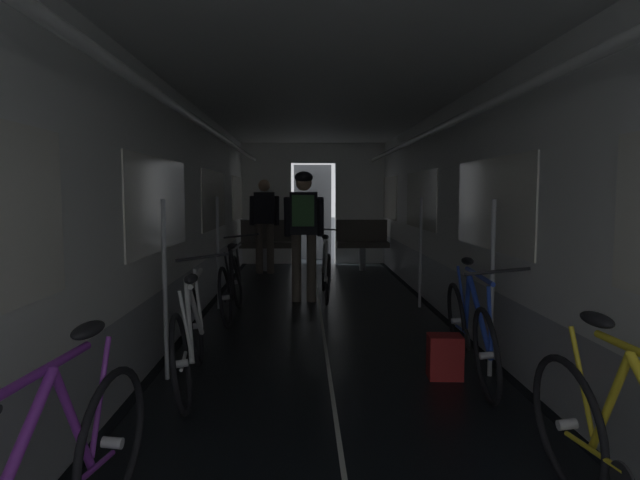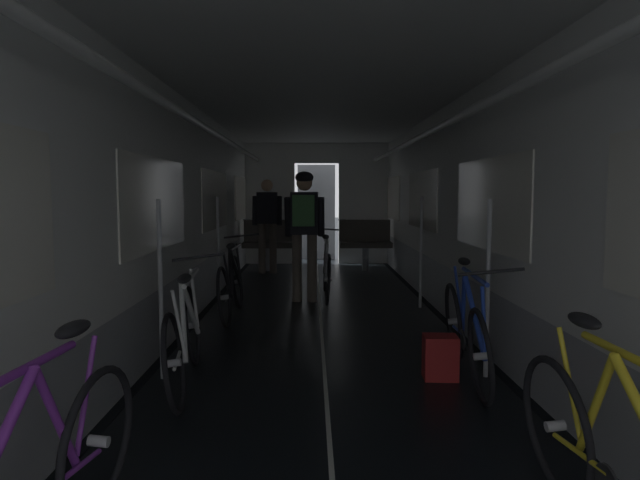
{
  "view_description": "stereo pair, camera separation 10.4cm",
  "coord_description": "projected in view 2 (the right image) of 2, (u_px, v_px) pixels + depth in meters",
  "views": [
    {
      "loc": [
        -0.21,
        -2.06,
        1.45
      ],
      "look_at": [
        0.0,
        4.61,
        0.87
      ],
      "focal_mm": 30.53,
      "sensor_mm": 36.0,
      "label": 1
    },
    {
      "loc": [
        -0.1,
        -2.07,
        1.45
      ],
      "look_at": [
        0.0,
        4.61,
        0.87
      ],
      "focal_mm": 30.53,
      "sensor_mm": 36.0,
      "label": 2
    }
  ],
  "objects": [
    {
      "name": "train_car_shell",
      "position": [
        321.0,
        169.0,
        5.62
      ],
      "size": [
        3.14,
        12.34,
        2.57
      ],
      "color": "black",
      "rests_on": "ground"
    },
    {
      "name": "bench_seat_far_left",
      "position": [
        269.0,
        240.0,
        10.16
      ],
      "size": [
        0.98,
        0.51,
        0.95
      ],
      "color": "gray",
      "rests_on": "ground"
    },
    {
      "name": "bench_seat_far_right",
      "position": [
        365.0,
        240.0,
        10.19
      ],
      "size": [
        0.98,
        0.51,
        0.95
      ],
      "color": "gray",
      "rests_on": "ground"
    },
    {
      "name": "bicycle_yellow",
      "position": [
        619.0,
        469.0,
        2.1
      ],
      "size": [
        0.44,
        1.69,
        0.95
      ],
      "color": "black",
      "rests_on": "ground"
    },
    {
      "name": "bicycle_black",
      "position": [
        231.0,
        285.0,
        6.31
      ],
      "size": [
        0.44,
        1.69,
        0.95
      ],
      "color": "black",
      "rests_on": "ground"
    },
    {
      "name": "bicycle_white",
      "position": [
        185.0,
        336.0,
        4.06
      ],
      "size": [
        0.44,
        1.69,
        0.95
      ],
      "color": "black",
      "rests_on": "ground"
    },
    {
      "name": "bicycle_blue",
      "position": [
        466.0,
        330.0,
        4.23
      ],
      "size": [
        0.44,
        1.69,
        0.95
      ],
      "color": "black",
      "rests_on": "ground"
    },
    {
      "name": "person_cyclist_aisle",
      "position": [
        304.0,
        222.0,
        7.16
      ],
      "size": [
        0.54,
        0.4,
        1.73
      ],
      "color": "brown",
      "rests_on": "ground"
    },
    {
      "name": "bicycle_silver_in_aisle",
      "position": [
        327.0,
        270.0,
        7.49
      ],
      "size": [
        0.44,
        1.69,
        0.94
      ],
      "color": "black",
      "rests_on": "ground"
    },
    {
      "name": "person_standing_near_bench",
      "position": [
        267.0,
        219.0,
        9.75
      ],
      "size": [
        0.53,
        0.23,
        1.69
      ],
      "color": "brown",
      "rests_on": "ground"
    },
    {
      "name": "backpack_on_floor",
      "position": [
        440.0,
        357.0,
        4.24
      ],
      "size": [
        0.27,
        0.22,
        0.34
      ],
      "primitive_type": "cube",
      "rotation": [
        0.0,
        0.0,
        -0.06
      ],
      "color": "maroon",
      "rests_on": "ground"
    }
  ]
}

